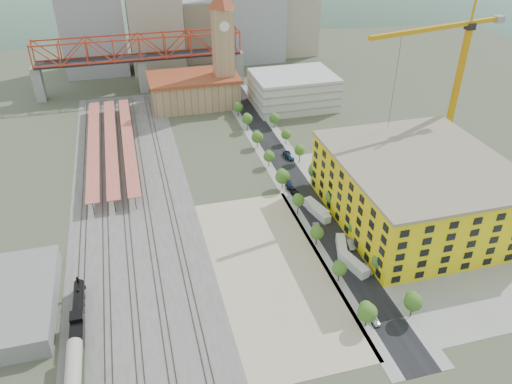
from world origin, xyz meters
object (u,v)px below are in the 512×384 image
object	(u,v)px
tower_crane	(453,67)
site_trailer_a	(354,264)
locomotive	(78,311)
clock_tower	(223,37)
site_trailer_b	(341,247)
site_trailer_c	(319,213)
site_trailer_d	(316,209)
coach	(74,382)
car_0	(375,319)
construction_building	(417,189)

from	to	relation	value
tower_crane	site_trailer_a	world-z (taller)	tower_crane
locomotive	clock_tower	bearing A→B (deg)	63.47
site_trailer_b	site_trailer_c	distance (m)	16.35
site_trailer_a	site_trailer_d	size ratio (longest dim) A/B	0.95
site_trailer_d	site_trailer_a	bearing A→B (deg)	-104.69
tower_crane	site_trailer_b	bearing A→B (deg)	-144.09
site_trailer_d	tower_crane	bearing A→B (deg)	4.69
clock_tower	site_trailer_d	world-z (taller)	clock_tower
coach	tower_crane	distance (m)	135.33
site_trailer_d	car_0	distance (m)	43.88
locomotive	site_trailer_b	distance (m)	66.39
clock_tower	site_trailer_b	world-z (taller)	clock_tower
locomotive	site_trailer_d	bearing A→B (deg)	21.21
site_trailer_b	site_trailer_d	size ratio (longest dim) A/B	0.90
site_trailer_d	locomotive	bearing A→B (deg)	-173.48
clock_tower	site_trailer_c	world-z (taller)	clock_tower
site_trailer_c	locomotive	bearing A→B (deg)	-173.66
locomotive	site_trailer_c	world-z (taller)	locomotive
construction_building	tower_crane	xyz separation A→B (m)	(23.73, 26.94, 24.58)
construction_building	site_trailer_d	distance (m)	28.81
clock_tower	tower_crane	size ratio (longest dim) A/B	0.94
site_trailer_c	site_trailer_d	size ratio (longest dim) A/B	0.90
coach	tower_crane	bearing A→B (deg)	28.53
construction_building	site_trailer_b	size ratio (longest dim) A/B	5.74
coach	car_0	size ratio (longest dim) A/B	4.54
construction_building	tower_crane	bearing A→B (deg)	48.63
site_trailer_b	tower_crane	bearing A→B (deg)	53.95
tower_crane	site_trailer_c	world-z (taller)	tower_crane
construction_building	site_trailer_d	bearing A→B (deg)	160.03
site_trailer_c	site_trailer_d	bearing A→B (deg)	76.78
clock_tower	construction_building	bearing A→B (deg)	-71.22
clock_tower	site_trailer_b	bearing A→B (deg)	-85.80
coach	tower_crane	size ratio (longest dim) A/B	0.32
clock_tower	site_trailer_d	size ratio (longest dim) A/B	5.29
locomotive	car_0	xyz separation A→B (m)	(63.00, -18.16, -1.32)
locomotive	car_0	bearing A→B (deg)	-16.08
construction_building	site_trailer_b	bearing A→B (deg)	-160.77
site_trailer_a	car_0	bearing A→B (deg)	-114.54
clock_tower	construction_building	distance (m)	107.36
locomotive	site_trailer_d	size ratio (longest dim) A/B	2.16
site_trailer_c	car_0	xyz separation A→B (m)	(-3.00, -41.61, -0.55)
site_trailer_c	site_trailer_d	world-z (taller)	site_trailer_d
coach	site_trailer_a	bearing A→B (deg)	16.37
site_trailer_a	clock_tower	bearing A→B (deg)	78.98
tower_crane	site_trailer_c	distance (m)	62.72
locomotive	site_trailer_d	world-z (taller)	locomotive
site_trailer_d	car_0	xyz separation A→B (m)	(-3.00, -43.78, -0.68)
site_trailer_a	site_trailer_b	size ratio (longest dim) A/B	1.06
tower_crane	site_trailer_b	xyz separation A→B (m)	(-49.73, -36.01, -32.79)
coach	site_trailer_a	size ratio (longest dim) A/B	1.89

